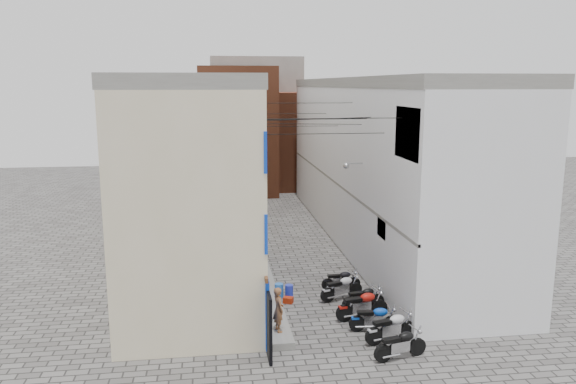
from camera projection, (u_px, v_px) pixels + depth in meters
name	position (u px, v px, depth m)	size (l,w,h in m)	color
ground	(342.00, 347.00, 18.81)	(90.00, 90.00, 0.00)	#4E4B49
plinth	(252.00, 240.00, 31.15)	(0.90, 26.00, 0.25)	slate
building_left	(196.00, 164.00, 29.87)	(5.10, 27.00, 9.00)	beige
building_right	(377.00, 160.00, 31.28)	(5.94, 26.00, 9.00)	white
building_far_brick_left	(237.00, 131.00, 44.82)	(6.00, 6.00, 10.00)	brown
building_far_brick_right	(295.00, 140.00, 47.64)	(5.00, 6.00, 8.00)	brown
building_far_concrete	(256.00, 120.00, 50.83)	(8.00, 5.00, 11.00)	slate
far_shopfront	(266.00, 183.00, 43.09)	(2.00, 0.30, 2.40)	black
overhead_wires	(305.00, 119.00, 24.90)	(5.80, 13.02, 1.32)	black
motorcycle_a	(401.00, 343.00, 17.90)	(0.59, 1.87, 1.08)	black
motorcycle_b	(392.00, 326.00, 19.07)	(0.63, 2.00, 1.16)	#B9BABE
motorcycle_c	(375.00, 317.00, 19.91)	(0.58, 1.84, 1.06)	#0B3CA8
motorcycle_d	(362.00, 303.00, 20.95)	(0.66, 2.10, 1.21)	#9E120B
motorcycle_e	(364.00, 297.00, 21.89)	(0.55, 1.74, 1.01)	black
motorcycle_f	(342.00, 286.00, 22.84)	(0.61, 1.94, 1.12)	#B2B2B7
motorcycle_g	(341.00, 279.00, 23.93)	(0.53, 1.69, 0.98)	black
person_a	(278.00, 309.00, 19.31)	(0.58, 0.38, 1.58)	brown
person_b	(259.00, 259.00, 24.46)	(0.88, 0.68, 1.81)	#343A4E
water_jug_near	(289.00, 291.00, 23.17)	(0.33, 0.33, 0.52)	#2634BF
water_jug_far	(279.00, 290.00, 23.19)	(0.36, 0.36, 0.56)	blue
red_crate	(288.00, 300.00, 22.58)	(0.38, 0.28, 0.24)	#9F240B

